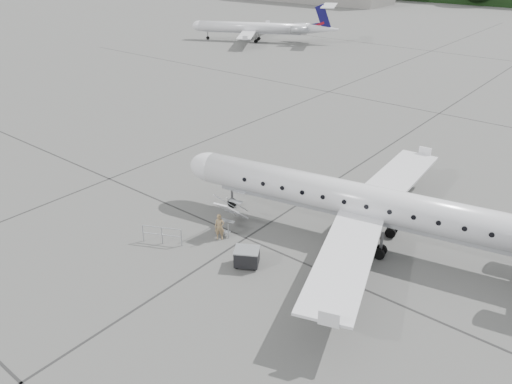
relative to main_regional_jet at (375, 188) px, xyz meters
The scene contains 7 objects.
ground 7.87m from the main_regional_jet, 83.97° to the right, with size 320.00×320.00×0.00m, color #5F5F5D.
main_regional_jet is the anchor object (origin of this frame).
airstair 8.00m from the main_regional_jet, 152.31° to the right, with size 0.85×2.39×2.05m, color silver, non-canonical shape.
passenger 8.54m from the main_regional_jet, 143.22° to the right, with size 0.55×0.36×1.50m, color #92764F.
safety_railing 11.57m from the main_regional_jet, 140.16° to the right, with size 2.20×0.08×1.00m, color #989BA0, non-canonical shape.
baggage_cart 7.53m from the main_regional_jet, 122.20° to the right, with size 1.19×0.96×1.03m, color black, non-canonical shape.
bg_regional_left 62.19m from the main_regional_jet, 135.07° to the left, with size 22.99×16.56×6.03m, color silver, non-canonical shape.
Camera 1 is at (8.94, -14.77, 14.60)m, focal length 35.00 mm.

